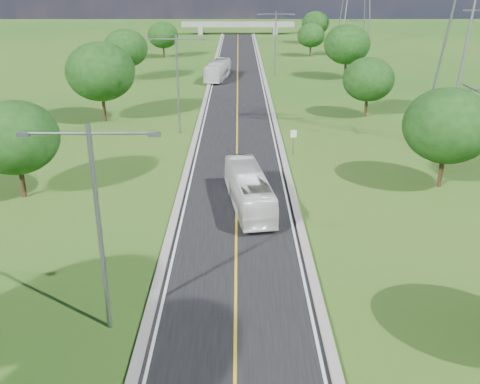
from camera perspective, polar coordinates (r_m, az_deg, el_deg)
The scene contains 20 objects.
ground at distance 70.96m, azimuth -0.28°, elevation 9.66°, with size 260.00×260.00×0.00m, color #205417.
road at distance 76.82m, azimuth -0.28°, elevation 10.67°, with size 8.00×150.00×0.06m, color black.
curb_left at distance 76.93m, azimuth -3.50°, elevation 10.71°, with size 0.50×150.00×0.22m, color gray.
curb_right at distance 76.91m, azimuth 2.95°, elevation 10.72°, with size 0.50×150.00×0.22m, color gray.
speed_limit_sign at distance 49.51m, azimuth 5.72°, elevation 5.76°, with size 0.55×0.09×2.40m.
overpass at distance 149.79m, azimuth -0.22°, elevation 17.37°, with size 30.00×3.00×3.20m.
streetlight_near_left at distance 24.15m, azimuth -14.94°, elevation -2.29°, with size 5.90×0.25×10.00m.
streetlight_mid_left at distance 55.42m, azimuth -6.69°, elevation 12.14°, with size 5.90×0.25×10.00m.
streetlight_far_right at distance 87.93m, azimuth 3.80°, elevation 16.03°, with size 5.90×0.25×10.00m.
tree_lb at distance 42.05m, azimuth -22.86°, elevation 5.38°, with size 6.30×6.30×7.33m.
tree_lc at distance 61.94m, azimuth -14.66°, elevation 12.32°, with size 7.56×7.56×8.79m.
tree_ld at distance 85.63m, azimuth -12.12°, elevation 14.76°, with size 6.72×6.72×7.82m.
tree_le at distance 108.79m, azimuth -8.23°, elevation 16.24°, with size 5.88×5.88×6.84m.
tree_rb at distance 43.63m, azimuth 21.29°, elevation 6.62°, with size 6.72×6.72×7.82m.
tree_rc at distance 63.99m, azimuth 13.54°, elevation 11.60°, with size 5.88×5.88×6.84m.
tree_rd at distance 87.47m, azimuth 11.35°, elevation 15.18°, with size 7.14×7.14×8.30m.
tree_re at distance 110.75m, azimuth 7.59°, elevation 16.22°, with size 5.46×5.46×6.35m.
tree_rf at distance 130.89m, azimuth 8.05°, elevation 17.41°, with size 6.30×6.30×7.33m.
bus_outbound at distance 37.96m, azimuth 0.95°, elevation 0.28°, with size 2.26×9.67×2.69m, color white.
bus_inbound at distance 85.46m, azimuth -2.38°, elevation 12.85°, with size 2.39×10.21×2.84m, color white.
Camera 1 is at (0.16, -9.19, 15.75)m, focal length 40.00 mm.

